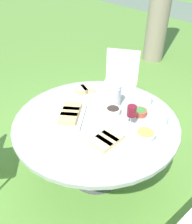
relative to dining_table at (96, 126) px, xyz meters
The scene contains 13 objects.
ground_plane 0.62m from the dining_table, ahead, with size 40.00×40.00×0.00m, color #5B8C38.
dining_table is the anchor object (origin of this frame).
chair_near_right 1.19m from the dining_table, 133.61° to the left, with size 0.61×0.61×0.89m.
water_pitcher 0.34m from the dining_table, 110.44° to the left, with size 0.12×0.11×0.20m.
wine_glass 0.37m from the dining_table, 41.30° to the left, with size 0.07×0.07×0.18m.
platter_bread_main 0.45m from the dining_table, 163.80° to the left, with size 0.22×0.30×0.08m.
platter_charcuterie 0.36m from the dining_table, 16.77° to the right, with size 0.30×0.34×0.06m.
platter_sandwich_side 0.25m from the dining_table, 123.96° to the right, with size 0.44×0.41×0.06m.
bowl_fries 0.47m from the dining_table, 26.19° to the left, with size 0.16×0.16×0.05m.
bowl_salad 0.41m from the dining_table, 66.92° to the left, with size 0.12×0.12×0.05m.
bowl_olives 0.20m from the dining_table, 82.94° to the left, with size 0.13×0.13×0.05m.
cup_water_near 0.56m from the dining_table, 84.42° to the left, with size 0.06×0.06×0.08m.
cup_water_far 0.58m from the dining_table, 50.52° to the left, with size 0.07×0.07×0.09m.
Camera 1 is at (1.31, -0.77, 1.82)m, focal length 35.00 mm.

